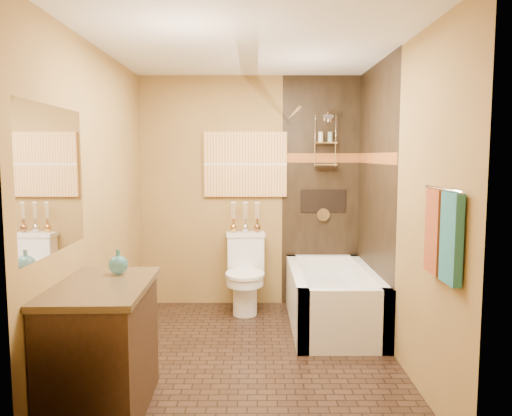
{
  "coord_description": "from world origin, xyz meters",
  "views": [
    {
      "loc": [
        0.05,
        -3.95,
        1.64
      ],
      "look_at": [
        0.06,
        0.4,
        1.19
      ],
      "focal_mm": 35.0,
      "sensor_mm": 36.0,
      "label": 1
    }
  ],
  "objects_px": {
    "toilet": "(245,273)",
    "sunset_painting": "(245,164)",
    "bathtub": "(332,303)",
    "vanity": "(102,348)"
  },
  "relations": [
    {
      "from": "toilet",
      "to": "sunset_painting",
      "type": "bearing_deg",
      "value": 84.95
    },
    {
      "from": "bathtub",
      "to": "toilet",
      "type": "distance_m",
      "value": 0.99
    },
    {
      "from": "sunset_painting",
      "to": "vanity",
      "type": "relative_size",
      "value": 0.93
    },
    {
      "from": "bathtub",
      "to": "toilet",
      "type": "xyz_separation_m",
      "value": [
        -0.85,
        0.46,
        0.19
      ]
    },
    {
      "from": "bathtub",
      "to": "toilet",
      "type": "bearing_deg",
      "value": 151.84
    },
    {
      "from": "sunset_painting",
      "to": "bathtub",
      "type": "distance_m",
      "value": 1.74
    },
    {
      "from": "sunset_painting",
      "to": "bathtub",
      "type": "relative_size",
      "value": 0.6
    },
    {
      "from": "sunset_painting",
      "to": "vanity",
      "type": "xyz_separation_m",
      "value": [
        -0.87,
        -2.36,
        -1.13
      ]
    },
    {
      "from": "sunset_painting",
      "to": "toilet",
      "type": "relative_size",
      "value": 1.1
    },
    {
      "from": "bathtub",
      "to": "toilet",
      "type": "relative_size",
      "value": 1.84
    }
  ]
}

